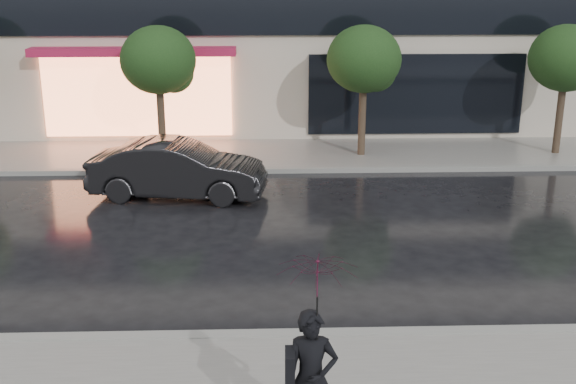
{
  "coord_description": "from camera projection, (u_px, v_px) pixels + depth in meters",
  "views": [
    {
      "loc": [
        0.08,
        -11.18,
        5.76
      ],
      "look_at": [
        0.52,
        2.34,
        1.4
      ],
      "focal_mm": 45.0,
      "sensor_mm": 36.0,
      "label": 1
    }
  ],
  "objects": [
    {
      "name": "ground",
      "position": [
        262.0,
        311.0,
        12.41
      ],
      "size": [
        120.0,
        120.0,
        0.0
      ],
      "primitive_type": "plane",
      "color": "black",
      "rests_on": "ground"
    },
    {
      "name": "tree_mid_east",
      "position": [
        366.0,
        61.0,
        21.15
      ],
      "size": [
        2.2,
        2.2,
        3.99
      ],
      "color": "#33261C",
      "rests_on": "ground"
    },
    {
      "name": "parked_car",
      "position": [
        178.0,
        169.0,
        18.19
      ],
      "size": [
        4.57,
        2.11,
        1.45
      ],
      "primitive_type": "imported",
      "rotation": [
        0.0,
        0.0,
        1.44
      ],
      "color": "black",
      "rests_on": "ground"
    },
    {
      "name": "tree_far_east",
      "position": [
        568.0,
        61.0,
        21.33
      ],
      "size": [
        2.2,
        2.2,
        3.99
      ],
      "color": "#33261C",
      "rests_on": "ground"
    },
    {
      "name": "pedestrian_with_umbrella",
      "position": [
        315.0,
        326.0,
        8.4
      ],
      "size": [
        0.97,
        0.99,
        2.44
      ],
      "rotation": [
        0.0,
        0.0,
        -0.03
      ],
      "color": "black",
      "rests_on": "sidewalk_near"
    },
    {
      "name": "tree_mid_west",
      "position": [
        161.0,
        62.0,
        20.96
      ],
      "size": [
        2.2,
        2.2,
        3.99
      ],
      "color": "#33261C",
      "rests_on": "ground"
    },
    {
      "name": "sidewalk_far",
      "position": [
        263.0,
        155.0,
        22.14
      ],
      "size": [
        60.0,
        3.5,
        0.12
      ],
      "primitive_type": "cube",
      "color": "slate",
      "rests_on": "ground"
    },
    {
      "name": "curb_near",
      "position": [
        262.0,
        337.0,
        11.43
      ],
      "size": [
        60.0,
        0.25,
        0.14
      ],
      "primitive_type": "cube",
      "color": "gray",
      "rests_on": "ground"
    },
    {
      "name": "curb_far",
      "position": [
        263.0,
        170.0,
        20.47
      ],
      "size": [
        60.0,
        0.25,
        0.14
      ],
      "primitive_type": "cube",
      "color": "gray",
      "rests_on": "ground"
    }
  ]
}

